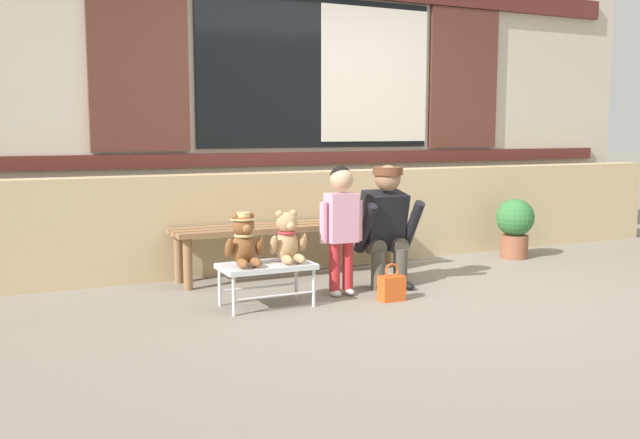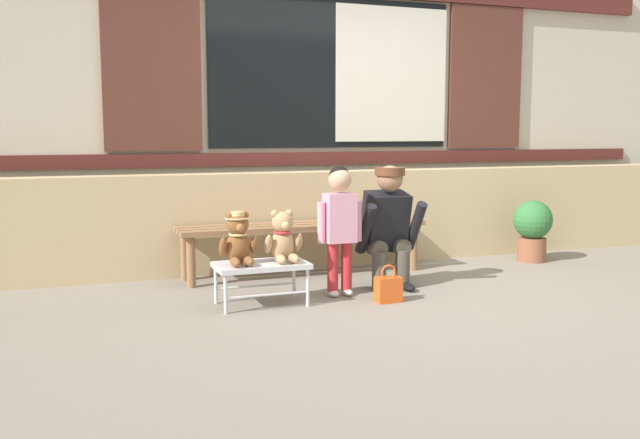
# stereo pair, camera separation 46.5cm
# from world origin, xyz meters

# --- Properties ---
(ground_plane) EXTENTS (60.00, 60.00, 0.00)m
(ground_plane) POSITION_xyz_m (0.00, 0.00, 0.00)
(ground_plane) COLOR gray
(brick_low_wall) EXTENTS (7.50, 0.25, 0.85)m
(brick_low_wall) POSITION_xyz_m (0.00, 1.43, 0.42)
(brick_low_wall) COLOR tan
(brick_low_wall) RESTS_ON ground
(shop_facade) EXTENTS (7.66, 0.26, 3.73)m
(shop_facade) POSITION_xyz_m (0.00, 1.94, 1.87)
(shop_facade) COLOR beige
(shop_facade) RESTS_ON ground
(wooden_bench_long) EXTENTS (2.10, 0.40, 0.44)m
(wooden_bench_long) POSITION_xyz_m (-0.58, 1.06, 0.37)
(wooden_bench_long) COLOR #8E6642
(wooden_bench_long) RESTS_ON ground
(small_display_bench) EXTENTS (0.64, 0.36, 0.30)m
(small_display_bench) POSITION_xyz_m (-1.19, 0.19, 0.27)
(small_display_bench) COLOR silver
(small_display_bench) RESTS_ON ground
(teddy_bear_with_hat) EXTENTS (0.28, 0.27, 0.36)m
(teddy_bear_with_hat) POSITION_xyz_m (-1.35, 0.19, 0.47)
(teddy_bear_with_hat) COLOR brown
(teddy_bear_with_hat) RESTS_ON small_display_bench
(teddy_bear_plain) EXTENTS (0.28, 0.26, 0.36)m
(teddy_bear_plain) POSITION_xyz_m (-1.03, 0.19, 0.46)
(teddy_bear_plain) COLOR tan
(teddy_bear_plain) RESTS_ON small_display_bench
(child_standing) EXTENTS (0.35, 0.18, 0.96)m
(child_standing) POSITION_xyz_m (-0.57, 0.26, 0.59)
(child_standing) COLOR #B7282D
(child_standing) RESTS_ON ground
(adult_crouching) EXTENTS (0.50, 0.49, 0.95)m
(adult_crouching) POSITION_xyz_m (-0.12, 0.39, 0.48)
(adult_crouching) COLOR #4C473D
(adult_crouching) RESTS_ON ground
(handbag_on_ground) EXTENTS (0.18, 0.11, 0.27)m
(handbag_on_ground) POSITION_xyz_m (-0.32, -0.05, 0.10)
(handbag_on_ground) COLOR #DB561E
(handbag_on_ground) RESTS_ON ground
(potted_plant) EXTENTS (0.36, 0.36, 0.57)m
(potted_plant) POSITION_xyz_m (1.63, 0.91, 0.32)
(potted_plant) COLOR brown
(potted_plant) RESTS_ON ground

